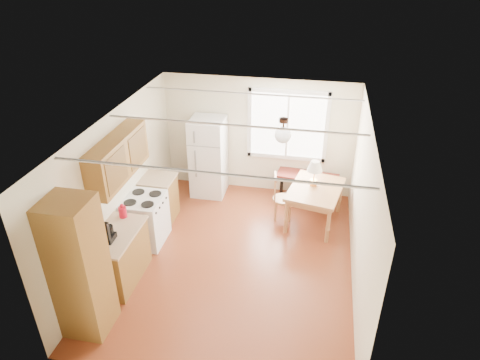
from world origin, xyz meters
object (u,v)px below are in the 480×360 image
(bench, at_px, (308,178))
(dining_table, at_px, (315,193))
(refrigerator, at_px, (209,157))
(chair, at_px, (279,194))

(bench, xyz_separation_m, dining_table, (0.19, -0.83, 0.14))
(refrigerator, height_order, dining_table, refrigerator)
(dining_table, bearing_deg, refrigerator, 173.43)
(bench, height_order, dining_table, dining_table)
(bench, distance_m, dining_table, 0.86)
(dining_table, bearing_deg, bench, 113.74)
(refrigerator, xyz_separation_m, dining_table, (2.29, -0.73, -0.18))
(bench, height_order, chair, chair)
(refrigerator, distance_m, dining_table, 2.41)
(dining_table, xyz_separation_m, chair, (-0.69, 0.03, -0.13))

